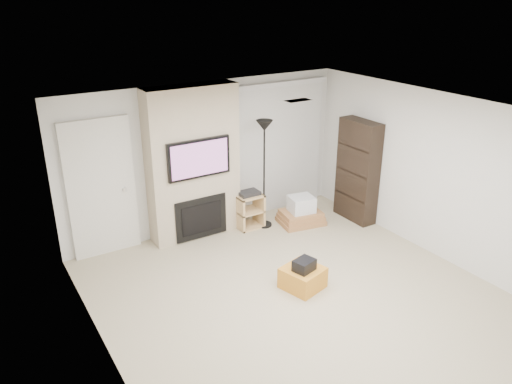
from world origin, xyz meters
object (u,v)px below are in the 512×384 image
ottoman (303,278)px  floor_lamp (264,144)px  box_stack (301,213)px  av_stand (249,208)px  bookshelf (358,171)px

ottoman → floor_lamp: bearing=72.8°
ottoman → box_stack: size_ratio=0.60×
ottoman → av_stand: size_ratio=0.76×
floor_lamp → bookshelf: floor_lamp is taller
box_stack → bookshelf: size_ratio=0.46×
ottoman → av_stand: (0.35, 2.02, 0.20)m
av_stand → box_stack: (0.85, -0.37, -0.15)m
box_stack → bookshelf: (0.95, -0.33, 0.71)m
floor_lamp → bookshelf: (1.56, -0.60, -0.58)m
floor_lamp → ottoman: bearing=-107.2°
bookshelf → floor_lamp: bearing=158.9°
ottoman → box_stack: (1.20, 1.66, 0.04)m
floor_lamp → av_stand: bearing=158.1°
ottoman → floor_lamp: 2.42m
floor_lamp → box_stack: bearing=-24.0°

